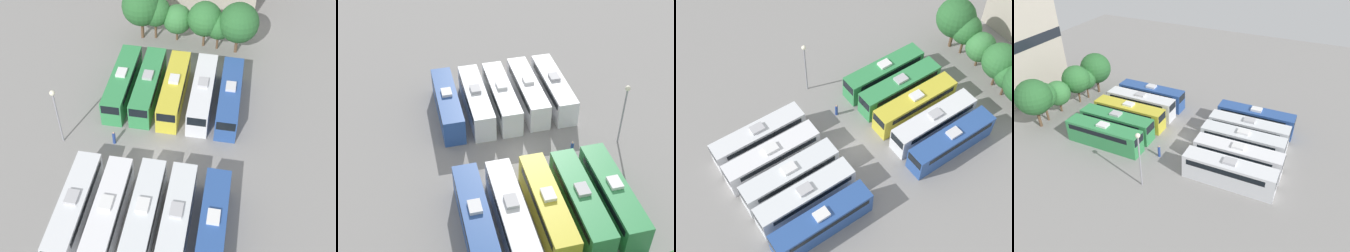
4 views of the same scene
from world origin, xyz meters
The scene contains 19 objects.
ground_plane centered at (0.00, 0.00, 0.00)m, with size 106.94×106.94×0.00m, color gray.
bus_0 centered at (-6.87, -9.41, 1.86)m, with size 2.55×11.72×3.74m.
bus_1 centered at (-3.46, -9.47, 1.86)m, with size 2.55×11.72×3.74m.
bus_2 centered at (0.01, -9.13, 1.86)m, with size 2.55×11.72×3.74m.
bus_3 centered at (3.26, -9.11, 1.86)m, with size 2.55×11.72×3.74m.
bus_4 centered at (6.76, -9.26, 1.86)m, with size 2.55×11.72×3.74m.
bus_5 centered at (-6.67, 9.42, 1.86)m, with size 2.55×11.72×3.74m.
bus_6 centered at (-3.35, 9.51, 1.86)m, with size 2.55×11.72×3.74m.
bus_7 centered at (-0.07, 9.33, 1.86)m, with size 2.55×11.72×3.74m.
bus_8 centered at (3.48, 9.33, 1.86)m, with size 2.55×11.72×3.74m.
bus_9 centered at (6.84, 9.19, 1.86)m, with size 2.55×11.72×3.74m.
worker_person centered at (-5.67, 1.01, 0.85)m, with size 0.36×0.36×1.82m.
light_pole centered at (-11.62, 0.29, 5.31)m, with size 0.60×0.60×7.83m.
tree_0 centered at (-6.81, 21.84, 5.22)m, with size 5.54×5.54×8.00m.
tree_1 centered at (-4.90, 22.12, 4.43)m, with size 4.30×4.30×6.59m.
tree_2 centered at (-1.79, 22.15, 3.47)m, with size 4.16×4.16×5.56m.
tree_3 centered at (2.17, 21.40, 4.45)m, with size 4.82×4.82×6.87m.
tree_4 centered at (4.14, 21.10, 3.76)m, with size 3.77×3.77×5.66m.
tree_5 centered at (6.82, 20.74, 4.82)m, with size 5.46×5.46×7.56m.
Camera 4 is at (-37.07, -17.10, 28.83)m, focal length 35.00 mm.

